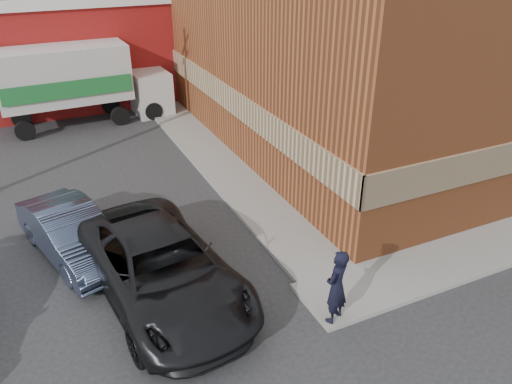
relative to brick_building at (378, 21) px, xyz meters
name	(u,v)px	position (x,y,z in m)	size (l,w,h in m)	color
ground	(307,283)	(-8.50, -9.00, -4.68)	(90.00, 90.00, 0.00)	#28282B
brick_building	(378,21)	(0.00, 0.00, 0.00)	(14.25, 18.25, 9.36)	brown
sidewalk_west	(208,153)	(-7.90, 0.00, -4.62)	(1.80, 18.00, 0.12)	gray
warehouse	(9,48)	(-14.50, 11.00, -1.87)	(16.30, 8.30, 5.60)	maroon
man	(337,287)	(-8.70, -10.55, -3.63)	(0.68, 0.45, 1.86)	black
sedan	(72,233)	(-13.77, -5.15, -3.95)	(1.55, 4.44, 1.46)	#2F384F
suv_a	(161,268)	(-12.00, -7.95, -3.82)	(2.86, 6.20, 1.72)	black
box_truck	(81,80)	(-11.79, 5.93, -2.59)	(7.42, 2.52, 3.62)	silver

